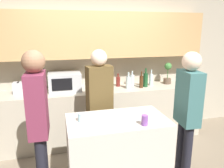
{
  "coord_description": "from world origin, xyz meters",
  "views": [
    {
      "loc": [
        -0.69,
        -2.13,
        1.92
      ],
      "look_at": [
        -0.06,
        0.34,
        1.28
      ],
      "focal_mm": 35.0,
      "sensor_mm": 36.0,
      "label": 1
    }
  ],
  "objects_px": {
    "toaster": "(22,88)",
    "person_right": "(188,109)",
    "bottle_5": "(151,79)",
    "bottle_3": "(141,82)",
    "microwave": "(65,82)",
    "bottle_2": "(132,80)",
    "potted_plant": "(168,73)",
    "bottle_0": "(118,81)",
    "person_left": "(38,117)",
    "bottle_1": "(128,82)",
    "cup_0": "(81,117)",
    "person_center": "(100,99)",
    "bottle_4": "(145,80)",
    "cup_1": "(145,120)"
  },
  "relations": [
    {
      "from": "toaster",
      "to": "bottle_1",
      "type": "distance_m",
      "value": 1.73
    },
    {
      "from": "potted_plant",
      "to": "bottle_0",
      "type": "bearing_deg",
      "value": 177.32
    },
    {
      "from": "microwave",
      "to": "toaster",
      "type": "relative_size",
      "value": 2.0
    },
    {
      "from": "potted_plant",
      "to": "bottle_3",
      "type": "bearing_deg",
      "value": -165.09
    },
    {
      "from": "bottle_1",
      "to": "cup_0",
      "type": "relative_size",
      "value": 3.06
    },
    {
      "from": "person_center",
      "to": "person_left",
      "type": "bearing_deg",
      "value": 27.8
    },
    {
      "from": "bottle_2",
      "to": "bottle_4",
      "type": "bearing_deg",
      "value": -31.87
    },
    {
      "from": "microwave",
      "to": "bottle_2",
      "type": "xyz_separation_m",
      "value": [
        1.18,
        0.03,
        -0.05
      ]
    },
    {
      "from": "microwave",
      "to": "person_center",
      "type": "bearing_deg",
      "value": -61.22
    },
    {
      "from": "bottle_4",
      "to": "cup_0",
      "type": "bearing_deg",
      "value": -136.13
    },
    {
      "from": "toaster",
      "to": "bottle_5",
      "type": "height_order",
      "value": "bottle_5"
    },
    {
      "from": "bottle_0",
      "to": "person_right",
      "type": "xyz_separation_m",
      "value": [
        0.44,
        -1.48,
        -0.02
      ]
    },
    {
      "from": "person_left",
      "to": "person_right",
      "type": "height_order",
      "value": "person_left"
    },
    {
      "from": "microwave",
      "to": "potted_plant",
      "type": "relative_size",
      "value": 1.32
    },
    {
      "from": "toaster",
      "to": "person_center",
      "type": "relative_size",
      "value": 0.16
    },
    {
      "from": "toaster",
      "to": "bottle_1",
      "type": "bearing_deg",
      "value": -4.81
    },
    {
      "from": "toaster",
      "to": "bottle_3",
      "type": "height_order",
      "value": "bottle_3"
    },
    {
      "from": "bottle_1",
      "to": "bottle_4",
      "type": "distance_m",
      "value": 0.33
    },
    {
      "from": "microwave",
      "to": "bottle_3",
      "type": "relative_size",
      "value": 1.8
    },
    {
      "from": "bottle_0",
      "to": "person_left",
      "type": "distance_m",
      "value": 1.87
    },
    {
      "from": "toaster",
      "to": "cup_1",
      "type": "xyz_separation_m",
      "value": [
        1.42,
        -1.59,
        -0.04
      ]
    },
    {
      "from": "bottle_0",
      "to": "cup_1",
      "type": "distance_m",
      "value": 1.65
    },
    {
      "from": "bottle_0",
      "to": "cup_1",
      "type": "bearing_deg",
      "value": -96.02
    },
    {
      "from": "potted_plant",
      "to": "bottle_3",
      "type": "height_order",
      "value": "potted_plant"
    },
    {
      "from": "toaster",
      "to": "person_left",
      "type": "xyz_separation_m",
      "value": [
        0.34,
        -1.35,
        0.01
      ]
    },
    {
      "from": "bottle_2",
      "to": "person_center",
      "type": "distance_m",
      "value": 1.11
    },
    {
      "from": "toaster",
      "to": "person_right",
      "type": "distance_m",
      "value": 2.49
    },
    {
      "from": "bottle_0",
      "to": "person_center",
      "type": "xyz_separation_m",
      "value": [
        -0.5,
        -0.83,
        -0.03
      ]
    },
    {
      "from": "bottle_5",
      "to": "toaster",
      "type": "bearing_deg",
      "value": 178.97
    },
    {
      "from": "bottle_0",
      "to": "bottle_2",
      "type": "bearing_deg",
      "value": -4.33
    },
    {
      "from": "bottle_4",
      "to": "potted_plant",
      "type": "bearing_deg",
      "value": 12.05
    },
    {
      "from": "bottle_2",
      "to": "bottle_3",
      "type": "xyz_separation_m",
      "value": [
        0.11,
        -0.18,
        0.01
      ]
    },
    {
      "from": "potted_plant",
      "to": "bottle_0",
      "type": "xyz_separation_m",
      "value": [
        -0.94,
        0.04,
        -0.11
      ]
    },
    {
      "from": "person_center",
      "to": "bottle_2",
      "type": "bearing_deg",
      "value": -141.96
    },
    {
      "from": "toaster",
      "to": "person_right",
      "type": "height_order",
      "value": "person_right"
    },
    {
      "from": "bottle_0",
      "to": "bottle_3",
      "type": "height_order",
      "value": "bottle_3"
    },
    {
      "from": "person_right",
      "to": "person_left",
      "type": "bearing_deg",
      "value": 91.46
    },
    {
      "from": "toaster",
      "to": "microwave",
      "type": "bearing_deg",
      "value": -0.13
    },
    {
      "from": "bottle_3",
      "to": "bottle_4",
      "type": "xyz_separation_m",
      "value": [
        0.1,
        0.05,
        0.02
      ]
    },
    {
      "from": "bottle_0",
      "to": "cup_0",
      "type": "bearing_deg",
      "value": -120.69
    },
    {
      "from": "bottle_5",
      "to": "cup_1",
      "type": "xyz_separation_m",
      "value": [
        -0.77,
        -1.55,
        -0.06
      ]
    },
    {
      "from": "bottle_0",
      "to": "bottle_3",
      "type": "bearing_deg",
      "value": -28.76
    },
    {
      "from": "microwave",
      "to": "bottle_2",
      "type": "height_order",
      "value": "microwave"
    },
    {
      "from": "microwave",
      "to": "bottle_1",
      "type": "height_order",
      "value": "microwave"
    },
    {
      "from": "potted_plant",
      "to": "bottle_1",
      "type": "xyz_separation_m",
      "value": [
        -0.81,
        -0.15,
        -0.09
      ]
    },
    {
      "from": "bottle_3",
      "to": "person_center",
      "type": "xyz_separation_m",
      "value": [
        -0.86,
        -0.63,
        -0.05
      ]
    },
    {
      "from": "bottle_4",
      "to": "person_left",
      "type": "relative_size",
      "value": 0.19
    },
    {
      "from": "bottle_5",
      "to": "person_left",
      "type": "distance_m",
      "value": 2.27
    },
    {
      "from": "person_center",
      "to": "person_right",
      "type": "height_order",
      "value": "person_right"
    },
    {
      "from": "bottle_1",
      "to": "bottle_5",
      "type": "bearing_deg",
      "value": 12.77
    }
  ]
}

